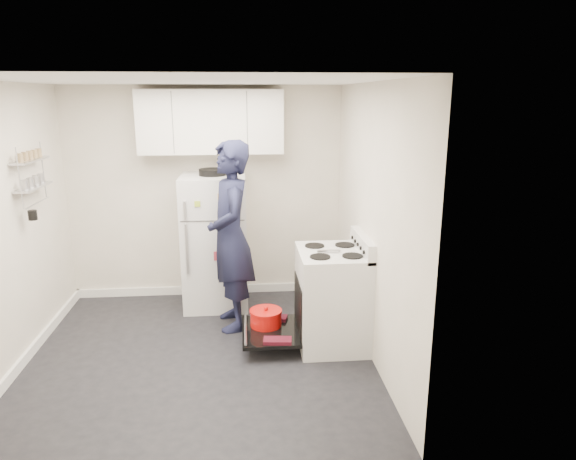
{
  "coord_description": "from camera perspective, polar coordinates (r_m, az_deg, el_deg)",
  "views": [
    {
      "loc": [
        0.43,
        -4.45,
        2.38
      ],
      "look_at": [
        0.89,
        0.6,
        1.05
      ],
      "focal_mm": 32.0,
      "sensor_mm": 36.0,
      "label": 1
    }
  ],
  "objects": [
    {
      "name": "room",
      "position": [
        4.65,
        -10.66,
        -0.16
      ],
      "size": [
        3.21,
        3.21,
        2.51
      ],
      "color": "black",
      "rests_on": "ground"
    },
    {
      "name": "open_oven_door",
      "position": [
        5.14,
        -2.2,
        -10.42
      ],
      "size": [
        0.55,
        0.7,
        0.24
      ],
      "color": "black",
      "rests_on": "ground"
    },
    {
      "name": "refrigerator",
      "position": [
        5.93,
        -8.11,
        -1.21
      ],
      "size": [
        0.72,
        0.74,
        1.6
      ],
      "color": "silver",
      "rests_on": "ground"
    },
    {
      "name": "person",
      "position": [
        5.29,
        -6.4,
        -0.73
      ],
      "size": [
        0.57,
        0.78,
        1.96
      ],
      "primitive_type": "imported",
      "rotation": [
        0.0,
        0.0,
        -1.42
      ],
      "color": "black",
      "rests_on": "ground"
    },
    {
      "name": "wall_shelf_rack",
      "position": [
        5.36,
        -26.59,
        5.59
      ],
      "size": [
        0.14,
        0.6,
        0.61
      ],
      "color": "#B2B2B7",
      "rests_on": "room"
    },
    {
      "name": "upper_cabinets",
      "position": [
        5.9,
        -8.56,
        11.81
      ],
      "size": [
        1.6,
        0.33,
        0.7
      ],
      "primitive_type": "cube",
      "color": "silver",
      "rests_on": "room"
    },
    {
      "name": "electric_range",
      "position": [
        5.05,
        4.76,
        -7.61
      ],
      "size": [
        0.66,
        0.76,
        1.1
      ],
      "color": "silver",
      "rests_on": "ground"
    }
  ]
}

